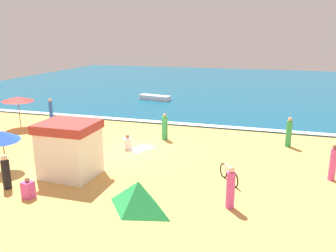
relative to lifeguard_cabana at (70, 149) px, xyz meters
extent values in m
plane|color=#E0A856|center=(1.57, 4.54, -1.36)|extent=(60.00, 60.00, 0.00)
cube|color=#0F567A|center=(1.57, 32.54, -1.31)|extent=(60.00, 44.00, 0.10)
cube|color=white|center=(1.57, 10.84, -1.26)|extent=(57.00, 0.70, 0.01)
cube|color=white|center=(0.00, 0.00, -0.24)|extent=(2.52, 2.22, 2.25)
cube|color=#A5332D|center=(0.00, 0.00, 1.10)|extent=(2.62, 2.29, 0.41)
cylinder|color=#4C3823|center=(-8.48, 6.81, -0.26)|extent=(0.05, 0.05, 2.21)
cone|color=red|center=(-8.48, 6.81, 0.74)|extent=(2.59, 2.58, 0.41)
cylinder|color=#4C3823|center=(-3.54, -0.34, -0.36)|extent=(0.05, 0.05, 2.00)
cone|color=blue|center=(-3.54, -0.34, 0.45)|extent=(2.41, 2.41, 0.65)
pyramid|color=green|center=(4.39, -2.23, -0.76)|extent=(2.55, 2.07, 1.20)
torus|color=black|center=(7.11, 1.91, -1.03)|extent=(0.45, 0.63, 0.72)
torus|color=black|center=(7.72, 0.99, -1.03)|extent=(0.45, 0.63, 0.72)
cube|color=white|center=(7.41, 1.45, -0.81)|extent=(0.54, 0.77, 0.36)
cylinder|color=#D84CA5|center=(7.77, -1.04, -0.61)|extent=(0.42, 0.42, 1.51)
sphere|color=beige|center=(7.77, -1.04, 0.26)|extent=(0.25, 0.25, 0.25)
cylinder|color=green|center=(10.23, 7.71, -0.56)|extent=(0.49, 0.49, 1.61)
sphere|color=#DBA884|center=(10.23, 7.71, 0.36)|extent=(0.25, 0.25, 0.25)
cube|color=#D84CA5|center=(-0.43, -2.60, -1.01)|extent=(0.49, 0.49, 0.71)
sphere|color=#9E6B47|center=(-0.43, -2.60, -0.56)|extent=(0.21, 0.21, 0.21)
cylinder|color=#D84CA5|center=(12.02, 3.05, -0.60)|extent=(0.44, 0.44, 1.53)
sphere|color=brown|center=(12.02, 3.05, 0.27)|extent=(0.23, 0.23, 0.23)
cylinder|color=green|center=(2.58, 6.97, -0.60)|extent=(0.55, 0.55, 1.52)
sphere|color=#DBA884|center=(2.58, 6.97, 0.26)|extent=(0.22, 0.22, 0.22)
cylinder|color=black|center=(-1.91, -2.11, -0.70)|extent=(0.49, 0.49, 1.32)
sphere|color=beige|center=(-1.91, -2.11, 0.09)|extent=(0.28, 0.28, 0.28)
cube|color=#D84CA5|center=(-0.37, 2.86, -1.00)|extent=(0.39, 0.39, 0.73)
sphere|color=brown|center=(-0.37, 2.86, -0.54)|extent=(0.21, 0.21, 0.21)
cylinder|color=blue|center=(-7.07, 8.59, -0.53)|extent=(0.33, 0.33, 1.67)
sphere|color=#DBA884|center=(-7.07, 8.59, 0.42)|extent=(0.25, 0.25, 0.25)
cube|color=white|center=(1.04, 4.48, -1.03)|extent=(0.60, 0.60, 0.67)
sphere|color=#9E6B47|center=(1.04, 4.48, -0.58)|extent=(0.25, 0.25, 0.25)
cube|color=white|center=(1.81, 4.75, -1.36)|extent=(1.47, 1.83, 0.01)
cube|color=white|center=(-2.35, 19.42, -1.03)|extent=(3.38, 1.55, 0.47)
camera|label=1|loc=(9.00, -13.60, 5.31)|focal=36.94mm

